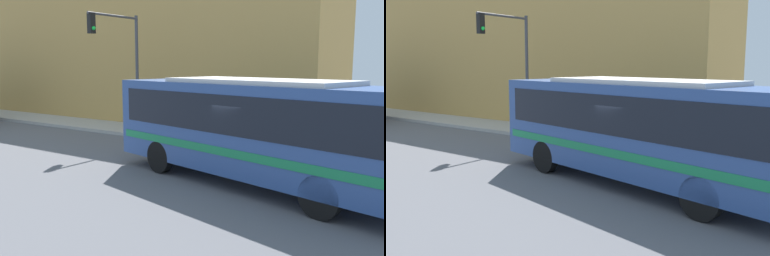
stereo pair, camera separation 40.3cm
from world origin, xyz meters
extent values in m
plane|color=slate|center=(0.00, 0.00, 0.00)|extent=(120.00, 120.00, 0.00)
cube|color=#B7B2A8|center=(5.97, 20.00, 0.09)|extent=(2.95, 70.00, 0.17)
cube|color=tan|center=(10.45, 17.54, 4.96)|extent=(6.00, 33.08, 9.92)
cube|color=#2D4C8C|center=(0.10, 0.38, 1.77)|extent=(4.70, 10.61, 2.63)
cube|color=black|center=(0.10, 0.38, 2.25)|extent=(4.56, 9.81, 1.11)
cube|color=#197F4C|center=(0.10, 0.38, 1.20)|extent=(4.65, 10.22, 0.24)
cube|color=silver|center=(0.10, 0.38, 3.14)|extent=(3.49, 6.04, 0.16)
cylinder|color=black|center=(1.89, 3.25, 0.54)|extent=(0.51, 1.12, 1.08)
cylinder|color=black|center=(-0.28, 3.74, 0.54)|extent=(0.51, 1.12, 1.08)
cylinder|color=black|center=(0.57, -2.63, 0.54)|extent=(0.51, 1.12, 1.08)
cylinder|color=black|center=(-1.60, -2.14, 0.54)|extent=(0.51, 1.12, 1.08)
cylinder|color=gold|center=(5.10, 4.84, 0.42)|extent=(0.23, 0.23, 0.51)
sphere|color=gold|center=(5.10, 4.84, 0.75)|extent=(0.22, 0.22, 0.22)
cylinder|color=gold|center=(5.10, 4.71, 0.45)|extent=(0.11, 0.14, 0.11)
cylinder|color=#47474C|center=(5.25, 9.61, 3.11)|extent=(0.16, 0.16, 5.88)
cylinder|color=#47474C|center=(3.65, 9.61, 5.91)|extent=(3.20, 0.11, 0.11)
cube|color=black|center=(2.25, 9.61, 5.46)|extent=(0.30, 0.24, 0.90)
sphere|color=#19D83F|center=(2.25, 9.47, 5.23)|extent=(0.18, 0.18, 0.18)
cylinder|color=#47474C|center=(5.10, 8.46, 0.75)|extent=(0.06, 0.06, 1.17)
cylinder|color=#4C4C51|center=(5.10, 8.46, 1.45)|extent=(0.14, 0.14, 0.22)
cylinder|color=#23283D|center=(6.69, 4.45, 0.59)|extent=(0.28, 0.28, 0.84)
cylinder|color=beige|center=(6.69, 4.45, 1.37)|extent=(0.34, 0.34, 0.70)
sphere|color=tan|center=(6.69, 4.45, 1.83)|extent=(0.23, 0.23, 0.23)
camera|label=1|loc=(-11.35, -5.13, 3.65)|focal=40.00mm
camera|label=2|loc=(-11.12, -5.46, 3.65)|focal=40.00mm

